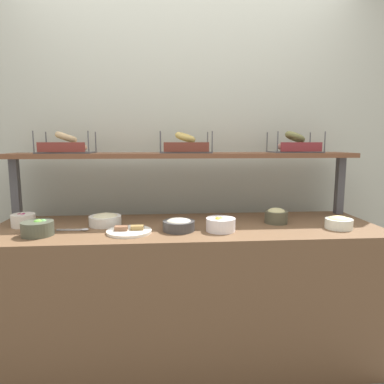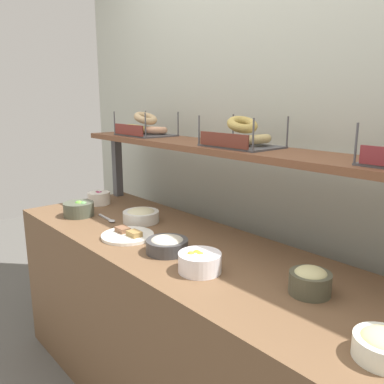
# 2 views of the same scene
# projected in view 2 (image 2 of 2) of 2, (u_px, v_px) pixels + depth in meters

# --- Properties ---
(back_wall) EXTENTS (3.51, 0.06, 2.40)m
(back_wall) POSITION_uv_depth(u_px,v_px,m) (276.00, 158.00, 2.03)
(back_wall) COLOR #B4B8AA
(back_wall) RESTS_ON ground_plane
(deli_counter) EXTENTS (2.31, 0.70, 0.85)m
(deli_counter) POSITION_uv_depth(u_px,v_px,m) (195.00, 335.00, 1.86)
(deli_counter) COLOR brown
(deli_counter) RESTS_ON ground_plane
(shelf_riser_left) EXTENTS (0.05, 0.05, 0.40)m
(shelf_riser_left) POSITION_uv_depth(u_px,v_px,m) (117.00, 167.00, 2.69)
(shelf_riser_left) COLOR #4C4C51
(shelf_riser_left) RESTS_ON deli_counter
(upper_shelf) EXTENTS (2.27, 0.32, 0.03)m
(upper_shelf) POSITION_uv_depth(u_px,v_px,m) (239.00, 150.00, 1.84)
(upper_shelf) COLOR brown
(upper_shelf) RESTS_ON shelf_riser_left
(bowl_egg_salad) EXTENTS (0.15, 0.15, 0.07)m
(bowl_egg_salad) POSITION_uv_depth(u_px,v_px,m) (384.00, 346.00, 1.01)
(bowl_egg_salad) COLOR white
(bowl_egg_salad) RESTS_ON deli_counter
(bowl_beet_salad) EXTENTS (0.14, 0.14, 0.08)m
(bowl_beet_salad) POSITION_uv_depth(u_px,v_px,m) (99.00, 198.00, 2.51)
(bowl_beet_salad) COLOR white
(bowl_beet_salad) RESTS_ON deli_counter
(bowl_tuna_salad) EXTENTS (0.18, 0.18, 0.07)m
(bowl_tuna_salad) POSITION_uv_depth(u_px,v_px,m) (167.00, 244.00, 1.72)
(bowl_tuna_salad) COLOR #403F40
(bowl_tuna_salad) RESTS_ON deli_counter
(bowl_potato_salad) EXTENTS (0.19, 0.19, 0.07)m
(bowl_potato_salad) POSITION_uv_depth(u_px,v_px,m) (141.00, 215.00, 2.14)
(bowl_potato_salad) COLOR silver
(bowl_potato_salad) RESTS_ON deli_counter
(bowl_hummus) EXTENTS (0.14, 0.14, 0.10)m
(bowl_hummus) POSITION_uv_depth(u_px,v_px,m) (310.00, 281.00, 1.35)
(bowl_hummus) COLOR #4B4A38
(bowl_hummus) RESTS_ON deli_counter
(bowl_veggie_mix) EXTENTS (0.17, 0.17, 0.09)m
(bowl_veggie_mix) POSITION_uv_depth(u_px,v_px,m) (79.00, 209.00, 2.25)
(bowl_veggie_mix) COLOR #4C5140
(bowl_veggie_mix) RESTS_ON deli_counter
(bowl_fruit_salad) EXTENTS (0.17, 0.17, 0.08)m
(bowl_fruit_salad) POSITION_uv_depth(u_px,v_px,m) (200.00, 262.00, 1.53)
(bowl_fruit_salad) COLOR white
(bowl_fruit_salad) RESTS_ON deli_counter
(serving_plate_white) EXTENTS (0.25, 0.25, 0.04)m
(serving_plate_white) POSITION_uv_depth(u_px,v_px,m) (128.00, 235.00, 1.91)
(serving_plate_white) COLOR white
(serving_plate_white) RESTS_ON deli_counter
(serving_spoon_near_plate) EXTENTS (0.18, 0.03, 0.01)m
(serving_spoon_near_plate) POSITION_uv_depth(u_px,v_px,m) (109.00, 219.00, 2.17)
(serving_spoon_near_plate) COLOR #B7B7BC
(serving_spoon_near_plate) RESTS_ON deli_counter
(bagel_basket_plain) EXTENTS (0.34, 0.26, 0.14)m
(bagel_basket_plain) POSITION_uv_depth(u_px,v_px,m) (145.00, 128.00, 2.39)
(bagel_basket_plain) COLOR #4C4C51
(bagel_basket_plain) RESTS_ON upper_shelf
(bagel_basket_sesame) EXTENTS (0.34, 0.24, 0.14)m
(bagel_basket_sesame) POSITION_uv_depth(u_px,v_px,m) (241.00, 137.00, 1.82)
(bagel_basket_sesame) COLOR #4C4C51
(bagel_basket_sesame) RESTS_ON upper_shelf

